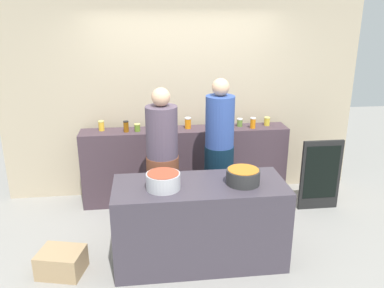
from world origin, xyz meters
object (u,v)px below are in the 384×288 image
(preserve_jar_3, at_px, (164,125))
(preserve_jar_7, at_px, (253,123))
(preserve_jar_4, at_px, (188,123))
(preserve_jar_2, at_px, (137,128))
(preserve_jar_5, at_px, (219,124))
(preserve_jar_6, at_px, (240,122))
(cooking_pot_left, at_px, (163,181))
(cook_in_cap, at_px, (219,159))
(preserve_jar_8, at_px, (267,121))
(bread_crate, at_px, (62,262))
(preserve_jar_0, at_px, (101,126))
(preserve_jar_1, at_px, (126,127))
(chalkboard_sign, at_px, (321,175))
(cook_with_tongs, at_px, (163,170))
(cooking_pot_center, at_px, (243,177))

(preserve_jar_3, height_order, preserve_jar_7, preserve_jar_7)
(preserve_jar_4, bearing_deg, preserve_jar_2, -175.34)
(preserve_jar_5, height_order, preserve_jar_7, preserve_jar_7)
(preserve_jar_4, bearing_deg, preserve_jar_6, 0.80)
(cooking_pot_left, bearing_deg, cook_in_cap, 50.30)
(preserve_jar_6, height_order, preserve_jar_8, preserve_jar_8)
(preserve_jar_2, relative_size, bread_crate, 0.23)
(preserve_jar_0, bearing_deg, preserve_jar_3, -1.64)
(preserve_jar_1, distance_m, preserve_jar_5, 1.19)
(chalkboard_sign, bearing_deg, cook_in_cap, -173.79)
(preserve_jar_0, relative_size, preserve_jar_1, 0.91)
(chalkboard_sign, bearing_deg, preserve_jar_3, 165.47)
(preserve_jar_7, distance_m, cooking_pot_left, 1.87)
(preserve_jar_2, bearing_deg, cooking_pot_left, -79.96)
(preserve_jar_7, bearing_deg, preserve_jar_8, 24.78)
(preserve_jar_1, xyz_separation_m, preserve_jar_8, (1.86, 0.08, -0.01))
(preserve_jar_1, xyz_separation_m, cook_with_tongs, (0.42, -0.74, -0.31))
(preserve_jar_2, bearing_deg, preserve_jar_3, 10.04)
(preserve_jar_0, xyz_separation_m, cooking_pot_center, (1.49, -1.49, -0.14))
(cooking_pot_left, bearing_deg, preserve_jar_5, 60.96)
(preserve_jar_1, height_order, cook_in_cap, cook_in_cap)
(preserve_jar_1, bearing_deg, preserve_jar_4, 4.82)
(cooking_pot_center, relative_size, cook_with_tongs, 0.19)
(cooking_pot_left, relative_size, cook_with_tongs, 0.19)
(preserve_jar_0, xyz_separation_m, preserve_jar_7, (1.95, -0.12, 0.01))
(preserve_jar_0, relative_size, chalkboard_sign, 0.14)
(preserve_jar_2, xyz_separation_m, preserve_jar_5, (1.05, 0.01, 0.01))
(preserve_jar_7, relative_size, cook_in_cap, 0.08)
(cook_with_tongs, bearing_deg, preserve_jar_5, 44.51)
(preserve_jar_5, bearing_deg, cooking_pot_center, -90.84)
(preserve_jar_6, distance_m, preserve_jar_7, 0.18)
(preserve_jar_7, xyz_separation_m, cook_with_tongs, (-1.22, -0.71, -0.31))
(preserve_jar_7, height_order, bread_crate, preserve_jar_7)
(preserve_jar_1, relative_size, preserve_jar_4, 0.98)
(preserve_jar_6, bearing_deg, preserve_jar_2, -177.32)
(preserve_jar_1, relative_size, cooking_pot_left, 0.43)
(preserve_jar_1, height_order, bread_crate, preserve_jar_1)
(bread_crate, distance_m, chalkboard_sign, 3.24)
(preserve_jar_8, bearing_deg, preserve_jar_1, -177.64)
(bread_crate, bearing_deg, preserve_jar_3, 53.47)
(preserve_jar_3, relative_size, cook_in_cap, 0.06)
(preserve_jar_5, bearing_deg, bread_crate, -141.49)
(preserve_jar_8, bearing_deg, preserve_jar_4, -179.48)
(preserve_jar_0, relative_size, preserve_jar_6, 1.21)
(preserve_jar_2, bearing_deg, cook_in_cap, -32.03)
(cooking_pot_left, bearing_deg, cooking_pot_center, 1.68)
(preserve_jar_3, xyz_separation_m, preserve_jar_8, (1.37, 0.00, 0.00))
(preserve_jar_0, distance_m, preserve_jar_8, 2.17)
(preserve_jar_1, xyz_separation_m, cook_in_cap, (1.09, -0.58, -0.27))
(preserve_jar_1, xyz_separation_m, preserve_jar_4, (0.79, 0.07, 0.00))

